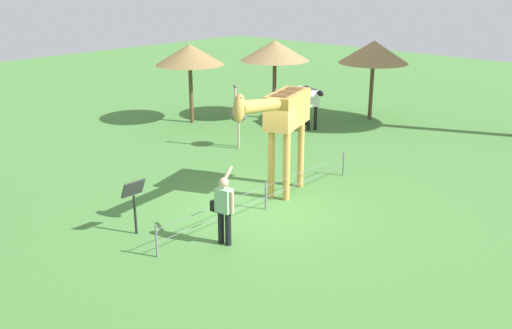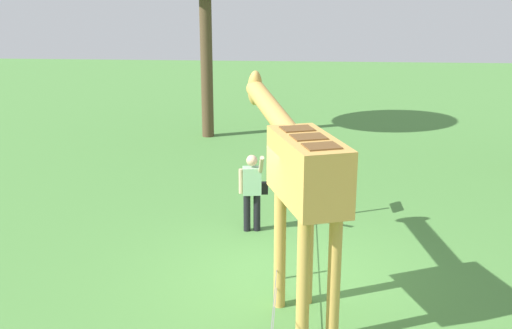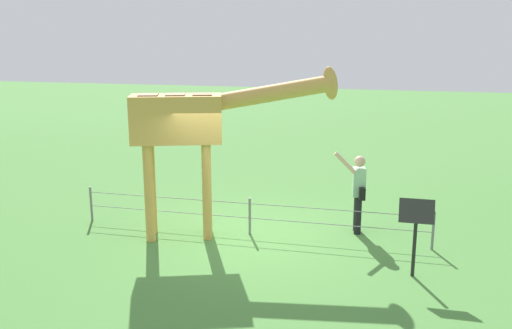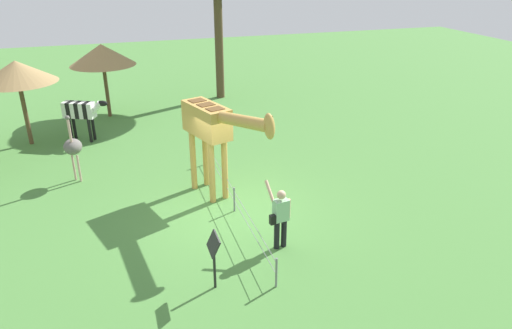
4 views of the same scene
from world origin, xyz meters
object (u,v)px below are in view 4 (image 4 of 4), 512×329
Objects in this scene: visitor at (280,216)px; shade_hut_far at (102,55)px; info_sign at (214,251)px; giraffe at (213,127)px; shade_hut_aside at (17,72)px; zebra at (81,112)px; ostrich at (73,147)px.

shade_hut_far reaches higher than visitor.
shade_hut_far is at bearing -171.99° from info_sign.
giraffe reaches higher than shade_hut_aside.
giraffe reaches higher than info_sign.
zebra is at bearing -164.41° from info_sign.
giraffe is at bearing 31.85° from zebra.
shade_hut_far reaches higher than ostrich.
info_sign is (10.27, 2.87, -0.21)m from zebra.
zebra is (-9.23, -4.75, 0.26)m from visitor.
giraffe is 2.98× the size of info_sign.
zebra is (-6.17, -3.83, -1.06)m from giraffe.
info_sign is (4.10, -0.97, -1.28)m from giraffe.
giraffe is at bearing 166.75° from info_sign.
visitor is 0.75× the size of ostrich.
visitor reaches higher than info_sign.
shade_hut_aside is at bearing -144.67° from visitor.
zebra is 0.55× the size of shade_hut_aside.
ostrich is (3.72, -0.16, 0.01)m from zebra.
info_sign is at bearing 24.80° from ostrich.
shade_hut_far is (-12.09, -3.73, 1.85)m from visitor.
shade_hut_aside is (-9.50, -6.73, 1.89)m from visitor.
zebra is 3.73m from ostrich.
shade_hut_far is (-2.86, 1.02, 1.59)m from zebra.
shade_hut_far reaches higher than shade_hut_aside.
shade_hut_aside is (-6.44, -5.81, 0.57)m from giraffe.
ostrich is at bearing -138.29° from visitor.
giraffe is 3.46m from visitor.
visitor is at bearing 16.70° from giraffe.
visitor is 1.28× the size of info_sign.
shade_hut_far is 2.44× the size of info_sign.
giraffe is 8.69m from shade_hut_aside.
zebra reaches higher than info_sign.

